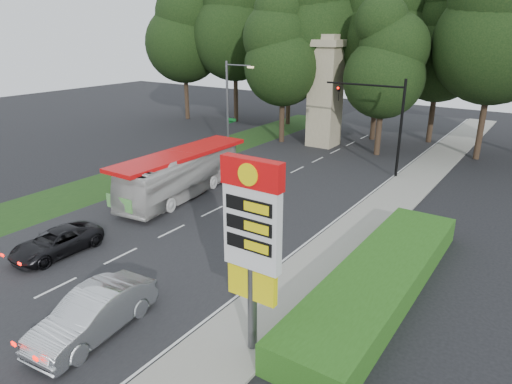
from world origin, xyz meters
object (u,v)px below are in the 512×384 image
Objects in this scene: traffic_signal_mast at (384,113)px; monument at (325,91)px; gas_station_pylon at (252,232)px; streetlight_signs at (229,105)px; suv_charcoal at (56,242)px; sedan_silver at (93,314)px; transit_bus at (181,174)px.

monument reaches higher than traffic_signal_mast.
traffic_signal_mast is (-3.52, 22.00, 0.22)m from gas_station_pylon.
suv_charcoal is at bearing -77.91° from streetlight_signs.
gas_station_pylon is 25.74m from streetlight_signs.
gas_station_pylon is 30.17m from monument.
traffic_signal_mast is at bearing 79.65° from sedan_silver.
monument is 2.26× the size of suv_charcoal.
sedan_silver reaches higher than suv_charcoal.
sedan_silver is 1.13× the size of suv_charcoal.
suv_charcoal is at bearing 177.81° from gas_station_pylon.
gas_station_pylon is 0.65× the size of transit_bus.
transit_bus is at bearing -94.80° from monument.
sedan_silver is at bearing -66.93° from transit_bus.
sedan_silver is at bearing -93.99° from traffic_signal_mast.
suv_charcoal is (-12.00, 0.46, -3.83)m from gas_station_pylon.
streetlight_signs is at bearing 128.96° from gas_station_pylon.
monument is (-11.20, 28.01, 0.66)m from gas_station_pylon.
streetlight_signs is 25.29m from sedan_silver.
sedan_silver is at bearing -78.92° from monument.
gas_station_pylon is 1.54× the size of suv_charcoal.
transit_bus is at bearing -127.77° from traffic_signal_mast.
sedan_silver is (5.97, -30.49, -4.27)m from monument.
monument is at bearing 111.80° from gas_station_pylon.
sedan_silver is at bearing -22.95° from suv_charcoal.
streetlight_signs is 20.36m from suv_charcoal.
traffic_signal_mast is 9.76m from monument.
traffic_signal_mast is 1.43× the size of sedan_silver.
monument is 27.92m from suv_charcoal.
streetlight_signs reaches higher than traffic_signal_mast.
streetlight_signs is 1.59× the size of sedan_silver.
streetlight_signs reaches higher than transit_bus.
streetlight_signs reaches higher than suv_charcoal.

